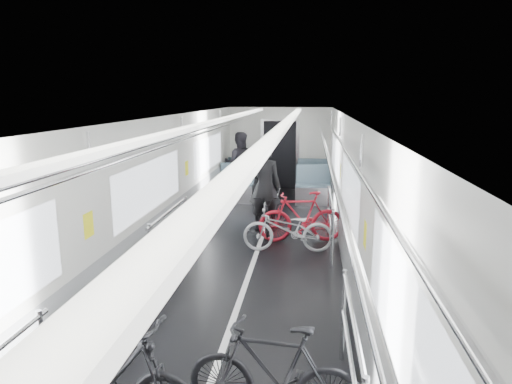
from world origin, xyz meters
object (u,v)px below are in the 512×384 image
at_px(bike_left_mid, 111,373).
at_px(person_seated, 240,163).
at_px(person_standing, 265,187).
at_px(bike_aisle, 266,212).
at_px(bike_right_mid, 288,229).
at_px(bike_right_far, 301,217).
at_px(bike_right_near, 274,374).

xyz_separation_m(bike_left_mid, person_seated, (-0.40, 9.32, 0.35)).
distance_m(person_standing, person_seated, 3.58).
height_order(bike_left_mid, bike_aisle, bike_left_mid).
xyz_separation_m(bike_right_mid, bike_right_far, (0.22, 0.60, 0.07)).
bearing_deg(bike_right_far, bike_left_mid, -25.01).
relative_size(bike_right_mid, person_standing, 0.87).
bearing_deg(bike_aisle, bike_right_mid, -75.73).
relative_size(bike_right_mid, bike_aisle, 1.03).
bearing_deg(person_seated, bike_right_near, 96.14).
bearing_deg(bike_right_mid, bike_left_mid, -17.56).
distance_m(bike_right_mid, person_seated, 4.98).
bearing_deg(person_standing, bike_right_near, 100.82).
bearing_deg(bike_right_near, bike_aisle, -167.72).
distance_m(bike_left_mid, bike_right_far, 5.41).
height_order(bike_left_mid, bike_right_mid, bike_left_mid).
bearing_deg(person_seated, person_standing, 102.54).
distance_m(bike_right_mid, person_standing, 1.47).
xyz_separation_m(bike_right_near, bike_right_far, (0.12, 4.95, 0.04)).
bearing_deg(person_standing, person_seated, -68.73).
height_order(bike_right_mid, bike_right_far, bike_right_far).
relative_size(bike_left_mid, bike_aisle, 1.15).
xyz_separation_m(person_standing, person_seated, (-1.05, 3.42, -0.04)).
bearing_deg(bike_right_near, bike_left_mid, -72.42).
distance_m(bike_left_mid, person_standing, 5.94).
bearing_deg(bike_right_far, bike_right_mid, -30.26).
height_order(bike_right_near, bike_right_far, bike_right_far).
xyz_separation_m(bike_right_near, person_standing, (-0.65, 5.63, 0.46)).
bearing_deg(bike_right_mid, bike_aisle, -159.76).
bearing_deg(bike_aisle, bike_right_far, -47.28).
bearing_deg(bike_right_far, person_seated, -165.91).
height_order(bike_right_mid, person_standing, person_standing).
height_order(bike_right_mid, bike_aisle, bike_right_mid).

